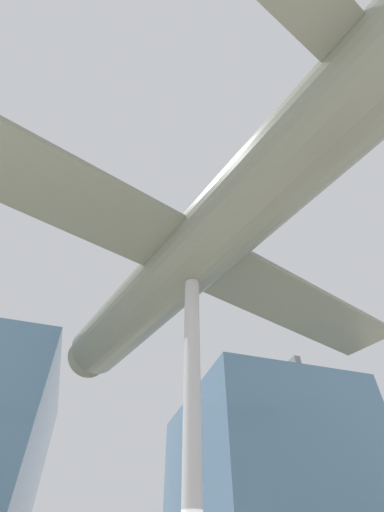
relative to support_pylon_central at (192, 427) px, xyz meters
The scene contains 3 objects.
glass_pavilion_right 15.93m from the support_pylon_central, 57.49° to the left, with size 9.15×11.98×10.67m.
support_pylon_central is the anchor object (origin of this frame).
suspended_airplane 5.02m from the support_pylon_central, 108.10° to the left, with size 18.56×15.79×3.36m.
Camera 1 is at (-2.28, -7.41, 1.57)m, focal length 24.00 mm.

